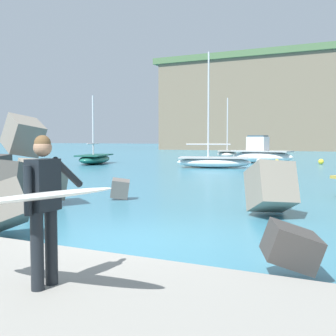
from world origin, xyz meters
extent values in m
plane|color=teal|center=(0.00, 0.00, 0.00)|extent=(400.00, 400.00, 0.00)
cube|color=gray|center=(-5.12, 2.88, 0.77)|extent=(1.78, 1.65, 1.31)
cube|color=slate|center=(-4.81, 1.85, 2.09)|extent=(1.43, 1.14, 1.29)
cube|color=slate|center=(-2.41, -1.17, 0.64)|extent=(1.51, 1.30, 1.27)
cube|color=#3D3A38|center=(3.20, -1.16, 0.49)|extent=(1.01, 0.96, 0.70)
cube|color=#4C4944|center=(-4.58, 0.99, 0.99)|extent=(1.68, 1.93, 1.11)
cube|color=gray|center=(1.65, 3.83, 0.77)|extent=(1.59, 1.69, 1.44)
cube|color=#605B56|center=(-3.56, 4.83, 0.37)|extent=(0.83, 0.74, 0.72)
cube|color=#605B56|center=(1.35, 4.88, 0.45)|extent=(0.89, 0.80, 0.80)
cylinder|color=black|center=(0.85, -3.36, 0.69)|extent=(0.15, 0.15, 0.90)
cylinder|color=black|center=(0.85, -3.60, 0.69)|extent=(0.15, 0.15, 0.90)
cube|color=black|center=(0.85, -3.48, 1.44)|extent=(0.23, 0.39, 0.60)
sphere|color=#A87A5B|center=(0.85, -3.48, 1.87)|extent=(0.21, 0.21, 0.21)
sphere|color=brown|center=(0.85, -3.48, 1.92)|extent=(0.19, 0.19, 0.19)
cylinder|color=black|center=(0.89, -3.10, 1.56)|extent=(0.10, 0.53, 0.41)
cylinder|color=black|center=(0.85, -3.73, 1.40)|extent=(0.09, 0.09, 0.56)
ellipsoid|color=white|center=(0.96, -3.80, 1.34)|extent=(2.10, 0.41, 0.37)
ellipsoid|color=#1E6656|center=(-17.44, 22.20, 0.38)|extent=(3.78, 5.77, 0.75)
cube|color=#164C41|center=(-17.44, 22.20, 0.71)|extent=(3.48, 5.31, 0.10)
cylinder|color=silver|center=(-17.30, 21.82, 3.13)|extent=(0.12, 0.12, 4.75)
cylinder|color=silver|center=(-17.30, 21.82, 1.65)|extent=(1.19, 3.07, 0.08)
ellipsoid|color=white|center=(-6.93, 21.86, 0.38)|extent=(5.54, 3.47, 0.75)
cube|color=#ACACAC|center=(-6.93, 21.86, 0.71)|extent=(5.10, 3.20, 0.10)
cylinder|color=silver|center=(-7.30, 21.74, 4.40)|extent=(0.12, 0.12, 7.29)
cylinder|color=silver|center=(-7.30, 21.74, 1.65)|extent=(2.99, 1.01, 0.08)
ellipsoid|color=white|center=(-5.56, 29.46, 0.52)|extent=(5.40, 2.65, 1.05)
cube|color=#ACACAC|center=(-5.56, 29.46, 1.01)|extent=(4.97, 2.44, 0.10)
cube|color=silver|center=(-5.95, 29.50, 1.64)|extent=(1.68, 1.44, 1.17)
cube|color=#334C5B|center=(-5.95, 29.50, 2.28)|extent=(1.51, 1.30, 0.12)
ellipsoid|color=beige|center=(-11.36, 37.09, 0.43)|extent=(3.36, 4.73, 0.86)
cube|color=#9C9991|center=(-11.36, 37.09, 0.82)|extent=(3.09, 4.36, 0.10)
cylinder|color=silver|center=(-11.25, 36.79, 3.58)|extent=(0.12, 0.12, 5.45)
cylinder|color=silver|center=(-11.25, 36.79, 1.76)|extent=(0.92, 2.46, 0.08)
sphere|color=yellow|center=(-3.90, 27.73, 0.22)|extent=(0.44, 0.44, 0.44)
sphere|color=yellow|center=(-0.89, 29.94, 0.22)|extent=(0.44, 0.44, 0.44)
sphere|color=silver|center=(-5.45, 28.15, 0.22)|extent=(0.44, 0.44, 0.44)
camera|label=1|loc=(4.47, -7.37, 1.96)|focal=47.66mm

